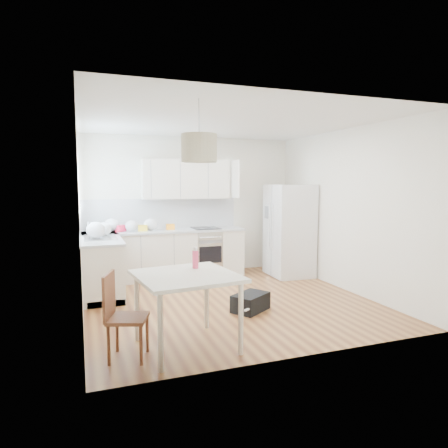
% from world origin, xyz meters
% --- Properties ---
extents(floor, '(4.20, 4.20, 0.00)m').
position_xyz_m(floor, '(0.00, 0.00, 0.00)').
color(floor, brown).
rests_on(floor, ground).
extents(ceiling, '(4.20, 4.20, 0.00)m').
position_xyz_m(ceiling, '(0.00, 0.00, 2.70)').
color(ceiling, white).
rests_on(ceiling, wall_back).
extents(wall_back, '(4.20, 0.00, 4.20)m').
position_xyz_m(wall_back, '(0.00, 2.10, 1.35)').
color(wall_back, white).
rests_on(wall_back, floor).
extents(wall_left, '(0.00, 4.20, 4.20)m').
position_xyz_m(wall_left, '(-2.10, 0.00, 1.35)').
color(wall_left, white).
rests_on(wall_left, floor).
extents(wall_right, '(0.00, 4.20, 4.20)m').
position_xyz_m(wall_right, '(2.10, 0.00, 1.35)').
color(wall_right, white).
rests_on(wall_right, floor).
extents(window_glassblock, '(0.02, 1.00, 1.00)m').
position_xyz_m(window_glassblock, '(-2.09, 1.15, 1.75)').
color(window_glassblock, '#BFE0F9').
rests_on(window_glassblock, wall_left).
extents(cabinets_back, '(3.00, 0.60, 0.88)m').
position_xyz_m(cabinets_back, '(-0.60, 1.80, 0.44)').
color(cabinets_back, white).
rests_on(cabinets_back, floor).
extents(cabinets_left, '(0.60, 1.80, 0.88)m').
position_xyz_m(cabinets_left, '(-1.80, 1.20, 0.44)').
color(cabinets_left, white).
rests_on(cabinets_left, floor).
extents(counter_back, '(3.02, 0.64, 0.04)m').
position_xyz_m(counter_back, '(-0.60, 1.80, 0.90)').
color(counter_back, '#A4A6A8').
rests_on(counter_back, cabinets_back).
extents(counter_left, '(0.64, 1.82, 0.04)m').
position_xyz_m(counter_left, '(-1.80, 1.20, 0.90)').
color(counter_left, '#A4A6A8').
rests_on(counter_left, cabinets_left).
extents(backsplash_back, '(3.00, 0.01, 0.58)m').
position_xyz_m(backsplash_back, '(-0.60, 2.09, 1.21)').
color(backsplash_back, silver).
rests_on(backsplash_back, wall_back).
extents(backsplash_left, '(0.01, 1.80, 0.58)m').
position_xyz_m(backsplash_left, '(-2.09, 1.20, 1.21)').
color(backsplash_left, silver).
rests_on(backsplash_left, wall_left).
extents(upper_cabinets, '(1.70, 0.32, 0.75)m').
position_xyz_m(upper_cabinets, '(-0.15, 1.94, 1.88)').
color(upper_cabinets, white).
rests_on(upper_cabinets, wall_back).
extents(range_oven, '(0.50, 0.61, 0.88)m').
position_xyz_m(range_oven, '(0.20, 1.80, 0.44)').
color(range_oven, '#B7BABC').
rests_on(range_oven, floor).
extents(sink, '(0.50, 0.80, 0.16)m').
position_xyz_m(sink, '(-1.80, 1.15, 0.92)').
color(sink, '#B7BABC').
rests_on(sink, counter_left).
extents(refrigerator, '(0.89, 0.92, 1.77)m').
position_xyz_m(refrigerator, '(1.74, 1.22, 0.89)').
color(refrigerator, white).
rests_on(refrigerator, floor).
extents(dining_table, '(1.16, 1.16, 0.82)m').
position_xyz_m(dining_table, '(-1.03, -1.45, 0.73)').
color(dining_table, beige).
rests_on(dining_table, floor).
extents(dining_chair, '(0.48, 0.48, 0.90)m').
position_xyz_m(dining_chair, '(-1.67, -1.53, 0.45)').
color(dining_chair, '#512C18').
rests_on(dining_chair, floor).
extents(drink_bottle, '(0.09, 0.09, 0.25)m').
position_xyz_m(drink_bottle, '(-0.85, -1.19, 0.95)').
color(drink_bottle, '#EF426A').
rests_on(drink_bottle, dining_table).
extents(gym_bag, '(0.63, 0.58, 0.25)m').
position_xyz_m(gym_bag, '(0.13, -0.54, 0.12)').
color(gym_bag, black).
rests_on(gym_bag, floor).
extents(pendant_lamp, '(0.39, 0.39, 0.30)m').
position_xyz_m(pendant_lamp, '(-0.87, -1.44, 2.18)').
color(pendant_lamp, '#BDB291').
rests_on(pendant_lamp, ceiling).
extents(grocery_bag_a, '(0.27, 0.23, 0.24)m').
position_xyz_m(grocery_bag_a, '(-1.57, 1.87, 1.04)').
color(grocery_bag_a, white).
rests_on(grocery_bag_a, counter_back).
extents(grocery_bag_b, '(0.23, 0.19, 0.20)m').
position_xyz_m(grocery_bag_b, '(-1.22, 1.78, 1.02)').
color(grocery_bag_b, white).
rests_on(grocery_bag_b, counter_back).
extents(grocery_bag_c, '(0.24, 0.21, 0.22)m').
position_xyz_m(grocery_bag_c, '(-0.86, 1.85, 1.03)').
color(grocery_bag_c, white).
rests_on(grocery_bag_c, counter_back).
extents(grocery_bag_d, '(0.25, 0.21, 0.23)m').
position_xyz_m(grocery_bag_d, '(-1.73, 1.36, 1.03)').
color(grocery_bag_d, white).
rests_on(grocery_bag_d, counter_back).
extents(grocery_bag_e, '(0.30, 0.25, 0.27)m').
position_xyz_m(grocery_bag_e, '(-1.87, 1.06, 1.05)').
color(grocery_bag_e, white).
rests_on(grocery_bag_e, counter_left).
extents(snack_orange, '(0.17, 0.12, 0.11)m').
position_xyz_m(snack_orange, '(-0.49, 1.83, 0.97)').
color(snack_orange, orange).
rests_on(snack_orange, counter_back).
extents(snack_yellow, '(0.18, 0.12, 0.11)m').
position_xyz_m(snack_yellow, '(-1.02, 1.78, 0.98)').
color(snack_yellow, gold).
rests_on(snack_yellow, counter_back).
extents(snack_red, '(0.21, 0.19, 0.12)m').
position_xyz_m(snack_red, '(-1.41, 1.83, 0.98)').
color(snack_red, red).
rests_on(snack_red, counter_back).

